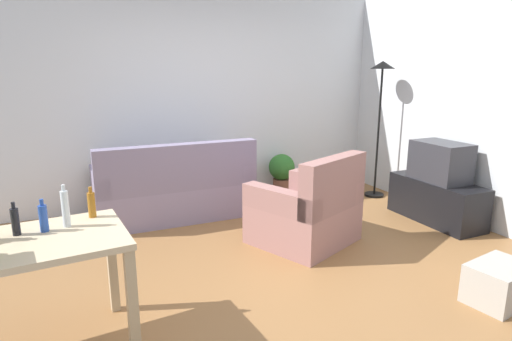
{
  "coord_description": "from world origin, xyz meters",
  "views": [
    {
      "loc": [
        -1.54,
        -3.2,
        1.73
      ],
      "look_at": [
        0.1,
        0.5,
        0.75
      ],
      "focal_mm": 29.96,
      "sensor_mm": 36.0,
      "label": 1
    }
  ],
  "objects_px": {
    "potted_plant": "(282,171)",
    "armchair": "(308,212)",
    "tv_stand": "(436,201)",
    "bottle_clear": "(65,208)",
    "tv": "(441,162)",
    "torchiere_lamp": "(381,92)",
    "couch": "(175,192)",
    "desk": "(18,260)",
    "bottle_amber": "(92,204)",
    "storage_box": "(499,283)",
    "bottle_blue": "(43,218)",
    "bottle_dark": "(15,221)"
  },
  "relations": [
    {
      "from": "storage_box",
      "to": "bottle_dark",
      "type": "relative_size",
      "value": 2.35
    },
    {
      "from": "tv_stand",
      "to": "torchiere_lamp",
      "type": "bearing_deg",
      "value": 0.0
    },
    {
      "from": "potted_plant",
      "to": "armchair",
      "type": "distance_m",
      "value": 1.7
    },
    {
      "from": "bottle_clear",
      "to": "storage_box",
      "type": "bearing_deg",
      "value": -16.29
    },
    {
      "from": "torchiere_lamp",
      "to": "armchair",
      "type": "height_order",
      "value": "torchiere_lamp"
    },
    {
      "from": "storage_box",
      "to": "bottle_clear",
      "type": "bearing_deg",
      "value": 163.71
    },
    {
      "from": "couch",
      "to": "bottle_blue",
      "type": "bearing_deg",
      "value": 58.16
    },
    {
      "from": "tv",
      "to": "desk",
      "type": "bearing_deg",
      "value": 101.11
    },
    {
      "from": "potted_plant",
      "to": "bottle_clear",
      "type": "distance_m",
      "value": 3.61
    },
    {
      "from": "tv",
      "to": "torchiere_lamp",
      "type": "height_order",
      "value": "torchiere_lamp"
    },
    {
      "from": "tv",
      "to": "bottle_clear",
      "type": "relative_size",
      "value": 2.21
    },
    {
      "from": "couch",
      "to": "bottle_amber",
      "type": "relative_size",
      "value": 8.58
    },
    {
      "from": "bottle_dark",
      "to": "potted_plant",
      "type": "bearing_deg",
      "value": 38.17
    },
    {
      "from": "bottle_blue",
      "to": "bottle_amber",
      "type": "bearing_deg",
      "value": 28.47
    },
    {
      "from": "tv",
      "to": "torchiere_lamp",
      "type": "distance_m",
      "value": 1.29
    },
    {
      "from": "desk",
      "to": "bottle_amber",
      "type": "height_order",
      "value": "bottle_amber"
    },
    {
      "from": "tv_stand",
      "to": "bottle_clear",
      "type": "xyz_separation_m",
      "value": [
        -3.85,
        -0.66,
        0.64
      ]
    },
    {
      "from": "armchair",
      "to": "bottle_dark",
      "type": "distance_m",
      "value": 2.61
    },
    {
      "from": "bottle_clear",
      "to": "potted_plant",
      "type": "bearing_deg",
      "value": 40.55
    },
    {
      "from": "potted_plant",
      "to": "armchair",
      "type": "bearing_deg",
      "value": -108.36
    },
    {
      "from": "couch",
      "to": "desk",
      "type": "xyz_separation_m",
      "value": [
        -1.41,
        -2.16,
        0.34
      ]
    },
    {
      "from": "couch",
      "to": "bottle_clear",
      "type": "xyz_separation_m",
      "value": [
        -1.14,
        -2.01,
        0.57
      ]
    },
    {
      "from": "couch",
      "to": "tv",
      "type": "height_order",
      "value": "same"
    },
    {
      "from": "torchiere_lamp",
      "to": "desk",
      "type": "distance_m",
      "value": 4.6
    },
    {
      "from": "torchiere_lamp",
      "to": "potted_plant",
      "type": "xyz_separation_m",
      "value": [
        -1.14,
        0.59,
        -1.08
      ]
    },
    {
      "from": "desk",
      "to": "bottle_amber",
      "type": "xyz_separation_m",
      "value": [
        0.43,
        0.28,
        0.2
      ]
    },
    {
      "from": "tv",
      "to": "potted_plant",
      "type": "xyz_separation_m",
      "value": [
        -1.14,
        1.66,
        -0.37
      ]
    },
    {
      "from": "bottle_clear",
      "to": "bottle_amber",
      "type": "relative_size",
      "value": 1.3
    },
    {
      "from": "armchair",
      "to": "bottle_amber",
      "type": "bearing_deg",
      "value": -7.36
    },
    {
      "from": "tv_stand",
      "to": "armchair",
      "type": "xyz_separation_m",
      "value": [
        -1.67,
        0.05,
        0.08
      ]
    },
    {
      "from": "armchair",
      "to": "bottle_blue",
      "type": "relative_size",
      "value": 5.67
    },
    {
      "from": "tv_stand",
      "to": "potted_plant",
      "type": "xyz_separation_m",
      "value": [
        -1.14,
        1.66,
        0.09
      ]
    },
    {
      "from": "tv_stand",
      "to": "bottle_dark",
      "type": "bearing_deg",
      "value": 99.43
    },
    {
      "from": "desk",
      "to": "bottle_clear",
      "type": "xyz_separation_m",
      "value": [
        0.27,
        0.15,
        0.23
      ]
    },
    {
      "from": "torchiere_lamp",
      "to": "bottle_amber",
      "type": "xyz_separation_m",
      "value": [
        -3.7,
        -1.61,
        -0.56
      ]
    },
    {
      "from": "tv_stand",
      "to": "armchair",
      "type": "relative_size",
      "value": 0.95
    },
    {
      "from": "desk",
      "to": "bottle_dark",
      "type": "height_order",
      "value": "bottle_dark"
    },
    {
      "from": "bottle_dark",
      "to": "couch",
      "type": "bearing_deg",
      "value": 55.19
    },
    {
      "from": "desk",
      "to": "armchair",
      "type": "xyz_separation_m",
      "value": [
        2.45,
        0.86,
        -0.33
      ]
    },
    {
      "from": "tv",
      "to": "potted_plant",
      "type": "height_order",
      "value": "tv"
    },
    {
      "from": "desk",
      "to": "armchair",
      "type": "distance_m",
      "value": 2.62
    },
    {
      "from": "tv",
      "to": "bottle_clear",
      "type": "height_order",
      "value": "bottle_clear"
    },
    {
      "from": "potted_plant",
      "to": "couch",
      "type": "bearing_deg",
      "value": -168.76
    },
    {
      "from": "couch",
      "to": "storage_box",
      "type": "distance_m",
      "value": 3.37
    },
    {
      "from": "tv",
      "to": "bottle_dark",
      "type": "relative_size",
      "value": 2.94
    },
    {
      "from": "storage_box",
      "to": "tv",
      "type": "bearing_deg",
      "value": 58.11
    },
    {
      "from": "torchiere_lamp",
      "to": "storage_box",
      "type": "bearing_deg",
      "value": -109.91
    },
    {
      "from": "desk",
      "to": "bottle_dark",
      "type": "relative_size",
      "value": 6.15
    },
    {
      "from": "tv",
      "to": "desk",
      "type": "height_order",
      "value": "tv"
    },
    {
      "from": "armchair",
      "to": "bottle_clear",
      "type": "relative_size",
      "value": 4.28
    }
  ]
}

